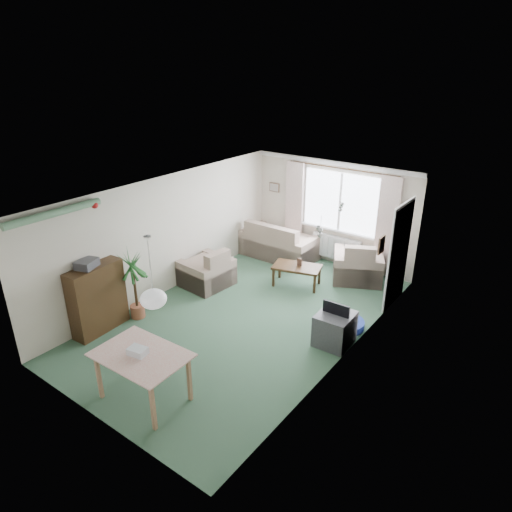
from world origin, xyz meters
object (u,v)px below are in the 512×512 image
Objects in this scene: tv_cube at (335,329)px; houseplant at (135,285)px; sofa at (280,239)px; pet_bed at (346,324)px; bookshelf at (98,299)px; dining_table at (144,377)px; armchair_corner at (358,260)px; coffee_table at (297,276)px; armchair_left at (206,267)px.

houseplant is at bearing -159.08° from tv_cube.
sofa reaches higher than pet_bed.
bookshelf is at bearing -151.51° from tv_cube.
dining_table is (1.29, -5.35, -0.08)m from sofa.
armchair_corner is at bearing 54.89° from bookshelf.
bookshelf is at bearing -118.01° from coffee_table.
dining_table is 3.20m from tv_cube.
bookshelf is (-1.88, -3.54, 0.40)m from coffee_table.
dining_table reaches higher than pet_bed.
armchair_corner is 0.86× the size of dining_table.
houseplant is 2.13× the size of tv_cube.
houseplant is at bearing -0.01° from armchair_left.
tv_cube is 0.94× the size of pet_bed.
armchair_left is at bearing 118.10° from dining_table.
sofa is 3.38m from pet_bed.
coffee_table is (1.14, -1.06, -0.23)m from sofa.
pet_bed is (1.59, -0.89, -0.16)m from coffee_table.
dining_table is (2.03, -0.75, -0.25)m from bookshelf.
pet_bed is (2.74, -1.95, -0.38)m from sofa.
tv_cube is (1.66, -1.47, 0.06)m from coffee_table.
houseplant is (-2.60, -3.91, 0.20)m from armchair_corner.
armchair_left is 3.17m from pet_bed.
dining_table is 3.71m from pet_bed.
houseplant reaches higher than armchair_left.
sofa is 1.90× the size of armchair_left.
armchair_left is 1.92m from coffee_table.
coffee_table is (-0.91, -1.03, -0.23)m from armchair_corner.
houseplant reaches higher than dining_table.
sofa is 2.91× the size of tv_cube.
dining_table is at bearing -119.97° from tv_cube.
houseplant is at bearing 82.27° from sofa.
armchair_corner reaches higher than pet_bed.
armchair_left is at bearing -143.95° from coffee_table.
coffee_table is at bearing 130.93° from armchair_left.
armchair_corner is 2.62m from tv_cube.
armchair_corner is at bearing 179.53° from sofa.
houseplant reaches higher than sofa.
armchair_corner is 4.70m from houseplant.
pet_bed is (0.68, -1.92, -0.39)m from armchair_corner.
coffee_table is at bearing 150.81° from pet_bed.
sofa is at bearing 144.58° from pet_bed.
armchair_left reaches higher than coffee_table.
coffee_table is 0.75× the size of houseplant.
armchair_corner is 5.38m from dining_table.
pet_bed is at bearing 82.66° from armchair_corner.
houseplant is 2.34m from dining_table.
armchair_corner reaches higher than coffee_table.
sofa is 1.37× the size of houseplant.
coffee_table is 1.49× the size of pet_bed.
bookshelf reaches higher than armchair_corner.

